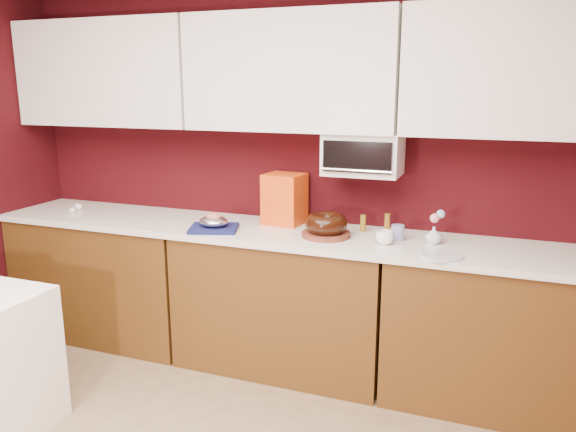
# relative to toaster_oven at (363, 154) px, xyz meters

# --- Properties ---
(wall_back) EXTENTS (4.00, 0.02, 2.50)m
(wall_back) POSITION_rel_toaster_oven_xyz_m (-0.45, 0.15, -0.12)
(wall_back) COLOR #34070A
(wall_back) RESTS_ON floor
(base_cabinet_left) EXTENTS (1.31, 0.58, 0.86)m
(base_cabinet_left) POSITION_rel_toaster_oven_xyz_m (-1.78, -0.17, -0.95)
(base_cabinet_left) COLOR #543210
(base_cabinet_left) RESTS_ON floor
(base_cabinet_center) EXTENTS (1.31, 0.58, 0.86)m
(base_cabinet_center) POSITION_rel_toaster_oven_xyz_m (-0.45, -0.17, -0.95)
(base_cabinet_center) COLOR #543210
(base_cabinet_center) RESTS_ON floor
(base_cabinet_right) EXTENTS (1.31, 0.58, 0.86)m
(base_cabinet_right) POSITION_rel_toaster_oven_xyz_m (0.88, -0.17, -0.95)
(base_cabinet_right) COLOR #543210
(base_cabinet_right) RESTS_ON floor
(countertop) EXTENTS (4.00, 0.62, 0.04)m
(countertop) POSITION_rel_toaster_oven_xyz_m (-0.45, -0.17, -0.49)
(countertop) COLOR silver
(countertop) RESTS_ON base_cabinet_center
(upper_cabinet_left) EXTENTS (1.31, 0.33, 0.70)m
(upper_cabinet_left) POSITION_rel_toaster_oven_xyz_m (-1.78, -0.02, 0.48)
(upper_cabinet_left) COLOR white
(upper_cabinet_left) RESTS_ON wall_back
(upper_cabinet_center) EXTENTS (1.31, 0.33, 0.70)m
(upper_cabinet_center) POSITION_rel_toaster_oven_xyz_m (-0.45, -0.02, 0.48)
(upper_cabinet_center) COLOR white
(upper_cabinet_center) RESTS_ON wall_back
(upper_cabinet_right) EXTENTS (1.31, 0.33, 0.70)m
(upper_cabinet_right) POSITION_rel_toaster_oven_xyz_m (0.88, -0.02, 0.48)
(upper_cabinet_right) COLOR white
(upper_cabinet_right) RESTS_ON wall_back
(toaster_oven) EXTENTS (0.45, 0.30, 0.25)m
(toaster_oven) POSITION_rel_toaster_oven_xyz_m (0.00, 0.00, 0.00)
(toaster_oven) COLOR white
(toaster_oven) RESTS_ON upper_cabinet_center
(toaster_oven_door) EXTENTS (0.40, 0.02, 0.18)m
(toaster_oven_door) POSITION_rel_toaster_oven_xyz_m (0.00, -0.16, 0.00)
(toaster_oven_door) COLOR black
(toaster_oven_door) RESTS_ON toaster_oven
(toaster_oven_handle) EXTENTS (0.42, 0.02, 0.02)m
(toaster_oven_handle) POSITION_rel_toaster_oven_xyz_m (0.00, -0.18, -0.07)
(toaster_oven_handle) COLOR silver
(toaster_oven_handle) RESTS_ON toaster_oven
(cake_base) EXTENTS (0.36, 0.36, 0.03)m
(cake_base) POSITION_rel_toaster_oven_xyz_m (-0.16, -0.21, -0.46)
(cake_base) COLOR brown
(cake_base) RESTS_ON countertop
(bundt_cake) EXTENTS (0.30, 0.30, 0.10)m
(bundt_cake) POSITION_rel_toaster_oven_xyz_m (-0.16, -0.21, -0.40)
(bundt_cake) COLOR black
(bundt_cake) RESTS_ON cake_base
(navy_towel) EXTENTS (0.35, 0.32, 0.02)m
(navy_towel) POSITION_rel_toaster_oven_xyz_m (-0.86, -0.31, -0.46)
(navy_towel) COLOR #15194F
(navy_towel) RESTS_ON countertop
(foil_ham_nest) EXTENTS (0.23, 0.21, 0.07)m
(foil_ham_nest) POSITION_rel_toaster_oven_xyz_m (-0.86, -0.31, -0.42)
(foil_ham_nest) COLOR silver
(foil_ham_nest) RESTS_ON navy_towel
(roasted_ham) EXTENTS (0.11, 0.10, 0.06)m
(roasted_ham) POSITION_rel_toaster_oven_xyz_m (-0.86, -0.31, -0.40)
(roasted_ham) COLOR #C66A5A
(roasted_ham) RESTS_ON foil_ham_nest
(pandoro_box) EXTENTS (0.26, 0.24, 0.32)m
(pandoro_box) POSITION_rel_toaster_oven_xyz_m (-0.51, 0.01, -0.31)
(pandoro_box) COLOR red
(pandoro_box) RESTS_ON countertop
(dark_pan) EXTENTS (0.27, 0.27, 0.04)m
(dark_pan) POSITION_rel_toaster_oven_xyz_m (-0.25, -0.00, -0.46)
(dark_pan) COLOR black
(dark_pan) RESTS_ON countertop
(coffee_mug) EXTENTS (0.10, 0.10, 0.09)m
(coffee_mug) POSITION_rel_toaster_oven_xyz_m (0.19, -0.25, -0.43)
(coffee_mug) COLOR white
(coffee_mug) RESTS_ON countertop
(blue_jar) EXTENTS (0.08, 0.08, 0.09)m
(blue_jar) POSITION_rel_toaster_oven_xyz_m (0.25, -0.13, -0.43)
(blue_jar) COLOR navy
(blue_jar) RESTS_ON countertop
(flower_vase) EXTENTS (0.09, 0.09, 0.11)m
(flower_vase) POSITION_rel_toaster_oven_xyz_m (0.45, -0.14, -0.42)
(flower_vase) COLOR silver
(flower_vase) RESTS_ON countertop
(flower_pink) EXTENTS (0.05, 0.05, 0.05)m
(flower_pink) POSITION_rel_toaster_oven_xyz_m (0.45, -0.14, -0.33)
(flower_pink) COLOR #D67B82
(flower_pink) RESTS_ON flower_vase
(flower_blue) EXTENTS (0.05, 0.05, 0.05)m
(flower_blue) POSITION_rel_toaster_oven_xyz_m (0.48, -0.12, -0.30)
(flower_blue) COLOR #87BAD8
(flower_blue) RESTS_ON flower_vase
(china_plate) EXTENTS (0.23, 0.23, 0.01)m
(china_plate) POSITION_rel_toaster_oven_xyz_m (0.52, -0.38, -0.47)
(china_plate) COLOR silver
(china_plate) RESTS_ON countertop
(amber_bottle) EXTENTS (0.05, 0.05, 0.10)m
(amber_bottle) POSITION_rel_toaster_oven_xyz_m (0.01, -0.01, -0.42)
(amber_bottle) COLOR brown
(amber_bottle) RESTS_ON countertop
(egg_left) EXTENTS (0.06, 0.05, 0.04)m
(egg_left) POSITION_rel_toaster_oven_xyz_m (-2.01, -0.23, -0.46)
(egg_left) COLOR silver
(egg_left) RESTS_ON countertop
(egg_right) EXTENTS (0.06, 0.05, 0.05)m
(egg_right) POSITION_rel_toaster_oven_xyz_m (-2.04, -0.14, -0.45)
(egg_right) COLOR white
(egg_right) RESTS_ON countertop
(amber_bottle_tall) EXTENTS (0.04, 0.04, 0.12)m
(amber_bottle_tall) POSITION_rel_toaster_oven_xyz_m (0.16, 0.02, -0.42)
(amber_bottle_tall) COLOR brown
(amber_bottle_tall) RESTS_ON countertop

